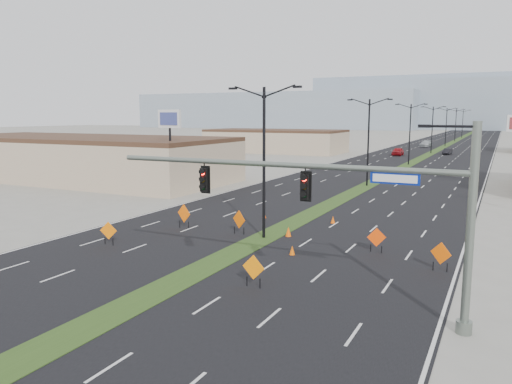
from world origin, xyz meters
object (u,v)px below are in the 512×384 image
at_px(cone_0, 288,232).
at_px(construction_sign_0, 108,231).
at_px(streetlight_6, 463,123).
at_px(car_far, 426,144).
at_px(signal_mast, 348,200).
at_px(construction_sign_5, 441,254).
at_px(streetlight_3, 432,128).
at_px(streetlight_2, 410,132).
at_px(pole_sign_west, 170,125).
at_px(streetlight_5, 456,124).
at_px(construction_sign_2, 239,220).
at_px(car_mid, 447,152).
at_px(cone_2, 333,220).
at_px(construction_sign_1, 184,214).
at_px(construction_sign_4, 377,238).
at_px(car_left, 398,152).
at_px(streetlight_1, 368,139).
at_px(streetlight_4, 446,126).
at_px(cone_1, 292,250).
at_px(cone_3, 264,215).
at_px(streetlight_0, 264,158).
at_px(construction_sign_3, 253,268).

bearing_deg(cone_0, construction_sign_0, -142.66).
xyz_separation_m(streetlight_6, car_far, (-4.19, -61.08, -4.60)).
xyz_separation_m(signal_mast, construction_sign_5, (2.94, 7.60, -3.85)).
xyz_separation_m(streetlight_3, cone_0, (1.32, -82.87, -5.08)).
xyz_separation_m(streetlight_2, pole_sign_west, (-17.67, -42.12, 1.70)).
xyz_separation_m(signal_mast, streetlight_2, (-8.56, 66.00, 0.63)).
bearing_deg(streetlight_5, construction_sign_2, -90.82).
xyz_separation_m(signal_mast, car_mid, (-5.04, 92.10, -4.16)).
distance_m(cone_2, pole_sign_west, 22.76).
xyz_separation_m(construction_sign_2, construction_sign_5, (13.50, -2.61, -0.06)).
distance_m(construction_sign_1, construction_sign_4, 14.08).
bearing_deg(construction_sign_1, car_left, 104.91).
height_order(streetlight_5, car_left, streetlight_5).
height_order(streetlight_1, car_far, streetlight_1).
height_order(streetlight_1, streetlight_4, same).
xyz_separation_m(streetlight_5, construction_sign_2, (-2.00, -139.79, -4.42)).
distance_m(car_mid, construction_sign_4, 82.41).
relative_size(car_mid, construction_sign_0, 2.55).
bearing_deg(signal_mast, streetlight_2, 97.39).
relative_size(car_far, construction_sign_1, 3.13).
bearing_deg(streetlight_6, car_left, -93.28).
bearing_deg(cone_0, car_mid, 88.45).
distance_m(construction_sign_1, cone_0, 7.90).
height_order(signal_mast, cone_2, signal_mast).
xyz_separation_m(signal_mast, cone_1, (-5.27, 7.03, -4.50)).
bearing_deg(streetlight_5, cone_1, -88.68).
relative_size(streetlight_6, cone_3, 17.97).
relative_size(streetlight_3, cone_3, 17.97).
relative_size(car_far, construction_sign_5, 3.52).
xyz_separation_m(construction_sign_1, cone_2, (9.22, 6.48, -0.78)).
distance_m(car_mid, construction_sign_0, 88.89).
height_order(streetlight_3, construction_sign_4, streetlight_3).
distance_m(cone_3, pole_sign_west, 18.15).
height_order(car_left, car_far, car_left).
distance_m(streetlight_1, car_far, 79.17).
relative_size(construction_sign_5, cone_0, 2.34).
relative_size(signal_mast, construction_sign_1, 9.06).
distance_m(streetlight_0, streetlight_5, 140.00).
bearing_deg(cone_3, construction_sign_3, -66.31).
distance_m(streetlight_6, cone_0, 166.95).
distance_m(streetlight_4, streetlight_5, 28.00).
xyz_separation_m(car_far, cone_0, (5.51, -105.79, -0.47)).
xyz_separation_m(streetlight_1, streetlight_4, (0.00, 84.00, 0.00)).
distance_m(car_mid, cone_0, 81.00).
distance_m(streetlight_5, construction_sign_0, 146.33).
relative_size(signal_mast, cone_3, 29.23).
bearing_deg(pole_sign_west, cone_0, -30.25).
height_order(signal_mast, car_left, signal_mast).
bearing_deg(car_mid, construction_sign_2, -88.18).
distance_m(signal_mast, pole_sign_west, 35.54).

